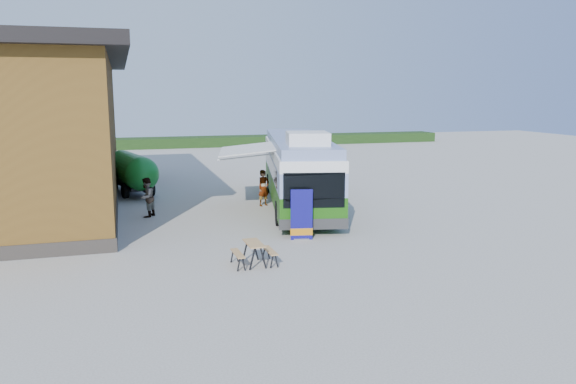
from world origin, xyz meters
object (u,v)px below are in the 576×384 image
object	(u,v)px
person_a	(264,188)
banner	(302,219)
person_b	(147,197)
picnic_table	(254,248)
slurry_tanker	(131,171)
bus	(298,168)

from	to	relation	value
person_a	banner	bearing A→B (deg)	-117.50
person_a	person_b	distance (m)	5.70
banner	picnic_table	distance (m)	3.54
person_b	slurry_tanker	size ratio (longest dim) A/B	0.30
banner	picnic_table	size ratio (longest dim) A/B	1.45
picnic_table	person_b	distance (m)	8.83
banner	person_a	size ratio (longest dim) A/B	1.09
person_a	slurry_tanker	size ratio (longest dim) A/B	0.30
person_a	person_b	world-z (taller)	person_a
person_a	bus	bearing A→B (deg)	-40.87
banner	picnic_table	bearing A→B (deg)	-121.71
bus	slurry_tanker	xyz separation A→B (m)	(-7.76, 5.76, -0.57)
bus	person_a	distance (m)	1.94
banner	slurry_tanker	bearing A→B (deg)	128.10
person_a	person_b	bearing A→B (deg)	163.98
bus	person_a	world-z (taller)	bus
banner	person_b	size ratio (longest dim) A/B	1.09
banner	slurry_tanker	world-z (taller)	slurry_tanker
bus	picnic_table	distance (m)	9.89
bus	person_b	bearing A→B (deg)	-164.03
picnic_table	person_a	xyz separation A→B (m)	(2.65, 9.27, 0.33)
picnic_table	person_b	size ratio (longest dim) A/B	0.76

